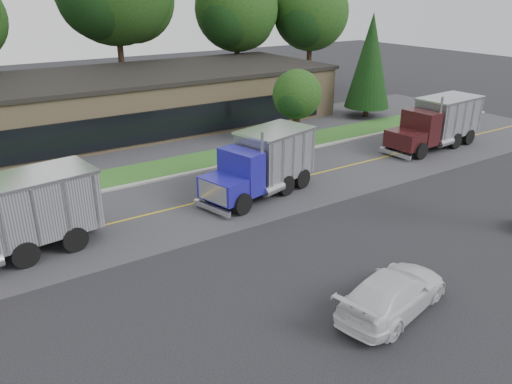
{
  "coord_description": "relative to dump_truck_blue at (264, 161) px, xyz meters",
  "views": [
    {
      "loc": [
        -11.62,
        -12.7,
        10.38
      ],
      "look_at": [
        -0.09,
        4.88,
        1.8
      ],
      "focal_mm": 35.0,
      "sensor_mm": 36.0,
      "label": 1
    }
  ],
  "objects": [
    {
      "name": "ground",
      "position": [
        -2.64,
        -8.3,
        -1.8
      ],
      "size": [
        140.0,
        140.0,
        0.0
      ],
      "primitive_type": "plane",
      "color": "#2D2D32",
      "rests_on": "ground"
    },
    {
      "name": "road",
      "position": [
        -2.64,
        0.7,
        -1.8
      ],
      "size": [
        60.0,
        8.0,
        0.02
      ],
      "primitive_type": "cube",
      "color": "#49494E",
      "rests_on": "ground"
    },
    {
      "name": "center_line",
      "position": [
        -2.64,
        0.7,
        -1.8
      ],
      "size": [
        60.0,
        0.12,
        0.01
      ],
      "primitive_type": "cube",
      "color": "gold",
      "rests_on": "ground"
    },
    {
      "name": "curb",
      "position": [
        -2.64,
        4.9,
        -1.8
      ],
      "size": [
        60.0,
        0.3,
        0.12
      ],
      "primitive_type": "cube",
      "color": "#9E9E99",
      "rests_on": "ground"
    },
    {
      "name": "grass_verge",
      "position": [
        -2.64,
        6.7,
        -1.8
      ],
      "size": [
        60.0,
        3.4,
        0.03
      ],
      "primitive_type": "cube",
      "color": "#306322",
      "rests_on": "ground"
    },
    {
      "name": "far_parking",
      "position": [
        -2.64,
        11.7,
        -1.8
      ],
      "size": [
        60.0,
        7.0,
        0.02
      ],
      "primitive_type": "cube",
      "color": "#49494E",
      "rests_on": "ground"
    },
    {
      "name": "strip_mall",
      "position": [
        -0.64,
        17.7,
        0.2
      ],
      "size": [
        32.0,
        12.0,
        4.0
      ],
      "primitive_type": "cube",
      "color": "#99825E",
      "rests_on": "ground"
    },
    {
      "name": "tree_far_d",
      "position": [
        13.49,
        24.8,
        6.32
      ],
      "size": [
        8.92,
        8.4,
        12.73
      ],
      "color": "#382619",
      "rests_on": "ground"
    },
    {
      "name": "tree_far_e",
      "position": [
        21.49,
        22.8,
        5.9
      ],
      "size": [
        8.46,
        7.96,
        12.07
      ],
      "color": "#382619",
      "rests_on": "ground"
    },
    {
      "name": "evergreen_right",
      "position": [
        17.36,
        9.7,
        2.97
      ],
      "size": [
        3.82,
        3.82,
        8.67
      ],
      "color": "#382619",
      "rests_on": "ground"
    },
    {
      "name": "tree_verge",
      "position": [
        7.41,
        6.74,
        1.54
      ],
      "size": [
        3.68,
        3.47,
        5.26
      ],
      "color": "#382619",
      "rests_on": "ground"
    },
    {
      "name": "dump_truck_blue",
      "position": [
        0.0,
        0.0,
        0.0
      ],
      "size": [
        7.14,
        4.14,
        3.36
      ],
      "rotation": [
        0.0,
        0.0,
        3.39
      ],
      "color": "black",
      "rests_on": "ground"
    },
    {
      "name": "dump_truck_maroon",
      "position": [
        15.07,
        0.51,
        0.01
      ],
      "size": [
        8.01,
        3.12,
        3.36
      ],
      "rotation": [
        0.0,
        0.0,
        3.21
      ],
      "color": "black",
      "rests_on": "ground"
    },
    {
      "name": "rally_car",
      "position": [
        -2.36,
        -11.44,
        -1.07
      ],
      "size": [
        5.36,
        3.12,
        1.46
      ],
      "primitive_type": "imported",
      "rotation": [
        0.0,
        0.0,
        1.8
      ],
      "color": "silver",
      "rests_on": "ground"
    }
  ]
}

